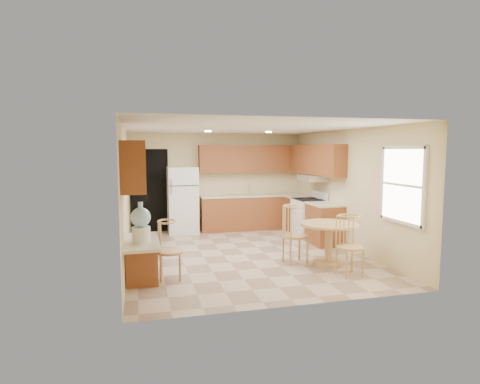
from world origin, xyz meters
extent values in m
plane|color=tan|center=(0.00, 0.00, 0.00)|extent=(5.50, 5.50, 0.00)
cube|color=white|center=(0.00, 0.00, 2.50)|extent=(4.50, 5.50, 0.02)
cube|color=beige|center=(0.00, 2.75, 1.25)|extent=(4.50, 0.02, 2.50)
cube|color=beige|center=(0.00, -2.75, 1.25)|extent=(4.50, 0.02, 2.50)
cube|color=beige|center=(-2.25, 0.00, 1.25)|extent=(0.02, 5.50, 2.50)
cube|color=beige|center=(2.25, 0.00, 1.25)|extent=(0.02, 5.50, 2.50)
cube|color=black|center=(-1.75, 2.73, 1.05)|extent=(0.90, 0.02, 2.10)
cube|color=brown|center=(0.88, 2.45, 0.43)|extent=(2.75, 0.60, 0.87)
cube|color=beige|center=(0.88, 2.45, 0.89)|extent=(2.75, 0.63, 0.04)
cube|color=brown|center=(1.95, 1.85, 0.43)|extent=(0.60, 0.59, 0.87)
cube|color=beige|center=(1.95, 1.85, 0.89)|extent=(0.63, 0.59, 0.04)
cube|color=brown|center=(1.95, 0.40, 0.43)|extent=(0.60, 0.80, 0.87)
cube|color=beige|center=(1.95, 0.40, 0.89)|extent=(0.63, 0.80, 0.04)
cube|color=brown|center=(0.88, 2.58, 1.85)|extent=(2.75, 0.33, 0.70)
cube|color=brown|center=(2.08, 1.21, 1.85)|extent=(0.33, 2.42, 0.70)
cube|color=brown|center=(-2.08, -1.60, 1.85)|extent=(0.33, 1.40, 0.70)
cube|color=silver|center=(0.85, 2.45, 0.91)|extent=(0.78, 0.44, 0.01)
cube|color=silver|center=(2.00, 1.18, 1.42)|extent=(0.50, 0.76, 0.14)
cube|color=brown|center=(-2.00, -1.32, 0.36)|extent=(0.48, 0.42, 0.72)
cube|color=beige|center=(-2.00, -1.70, 0.75)|extent=(0.50, 1.20, 0.04)
cube|color=white|center=(2.23, -1.85, 1.50)|extent=(0.05, 1.00, 1.20)
cube|color=white|center=(2.22, -1.85, 2.12)|extent=(0.05, 1.10, 0.06)
cube|color=white|center=(2.22, -1.85, 0.88)|extent=(0.05, 1.10, 0.06)
cube|color=white|center=(2.22, -2.38, 1.50)|extent=(0.05, 0.06, 1.28)
cube|color=white|center=(2.22, -1.32, 1.50)|extent=(0.05, 0.06, 1.28)
cylinder|color=white|center=(-0.50, 1.20, 2.48)|extent=(0.14, 0.14, 0.02)
cylinder|color=white|center=(0.90, 1.20, 2.48)|extent=(0.14, 0.14, 0.02)
cube|color=white|center=(-0.95, 2.40, 0.83)|extent=(0.73, 0.68, 1.66)
cube|color=black|center=(-0.95, 2.05, 1.22)|extent=(0.72, 0.01, 0.02)
cube|color=silver|center=(-1.26, 2.04, 1.12)|extent=(0.03, 0.03, 0.18)
cube|color=silver|center=(-1.26, 2.04, 1.32)|extent=(0.03, 0.03, 0.14)
cube|color=white|center=(1.92, 1.18, 0.45)|extent=(0.65, 0.76, 0.90)
cube|color=black|center=(1.92, 1.18, 0.91)|extent=(0.64, 0.75, 0.02)
cube|color=white|center=(2.20, 1.18, 1.00)|extent=(0.06, 0.76, 0.18)
cylinder|color=tan|center=(1.30, -1.09, 0.03)|extent=(0.56, 0.56, 0.06)
cylinder|color=tan|center=(1.30, -1.09, 0.37)|extent=(0.14, 0.14, 0.68)
cylinder|color=tan|center=(1.30, -1.09, 0.74)|extent=(1.03, 1.03, 0.04)
cylinder|color=tan|center=(0.75, -0.84, 0.50)|extent=(0.47, 0.47, 0.04)
cylinder|color=tan|center=(0.58, -0.67, 0.25)|extent=(0.04, 0.04, 0.50)
cylinder|color=tan|center=(0.91, -0.67, 0.25)|extent=(0.04, 0.04, 0.50)
cylinder|color=tan|center=(0.58, -1.01, 0.25)|extent=(0.04, 0.04, 0.50)
cylinder|color=tan|center=(0.91, -1.01, 0.25)|extent=(0.04, 0.04, 0.50)
cylinder|color=tan|center=(1.35, -1.74, 0.47)|extent=(0.44, 0.44, 0.04)
cylinder|color=tan|center=(1.19, -1.58, 0.24)|extent=(0.04, 0.04, 0.47)
cylinder|color=tan|center=(1.50, -1.58, 0.24)|extent=(0.04, 0.04, 0.47)
cylinder|color=tan|center=(1.19, -1.90, 0.24)|extent=(0.04, 0.04, 0.47)
cylinder|color=tan|center=(1.50, -1.90, 0.24)|extent=(0.04, 0.04, 0.47)
cylinder|color=tan|center=(-1.55, -1.20, 0.45)|extent=(0.42, 0.42, 0.04)
cylinder|color=tan|center=(-1.70, -1.05, 0.22)|extent=(0.04, 0.04, 0.45)
cylinder|color=tan|center=(-1.40, -1.05, 0.22)|extent=(0.04, 0.04, 0.45)
cylinder|color=tan|center=(-1.70, -1.35, 0.22)|extent=(0.04, 0.04, 0.45)
cylinder|color=tan|center=(-1.40, -1.35, 0.22)|extent=(0.04, 0.04, 0.45)
cylinder|color=white|center=(-2.00, -1.80, 0.88)|extent=(0.26, 0.26, 0.22)
sphere|color=#9BCCEF|center=(-2.00, -1.80, 1.13)|extent=(0.28, 0.28, 0.28)
cylinder|color=#9BCCEF|center=(-2.00, -1.80, 1.31)|extent=(0.07, 0.07, 0.08)
camera|label=1|loc=(-2.03, -7.58, 2.08)|focal=30.00mm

